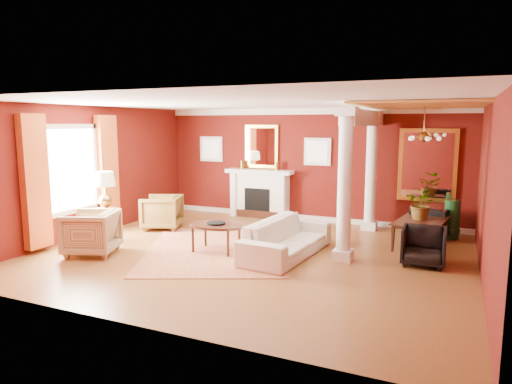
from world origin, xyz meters
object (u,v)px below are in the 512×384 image
at_px(coffee_table, 216,226).
at_px(side_table, 105,195).
at_px(sofa, 287,232).
at_px(dining_table, 422,226).
at_px(armchair_leopard, 162,210).
at_px(armchair_stripe, 91,230).

height_order(coffee_table, side_table, side_table).
distance_m(sofa, coffee_table, 1.40).
relative_size(side_table, dining_table, 0.96).
relative_size(sofa, armchair_leopard, 2.67).
height_order(armchair_leopard, armchair_stripe, armchair_stripe).
height_order(sofa, armchair_leopard, sofa).
height_order(sofa, coffee_table, sofa).
bearing_deg(dining_table, armchair_leopard, 106.82).
relative_size(armchair_stripe, coffee_table, 0.85).
height_order(sofa, side_table, side_table).
bearing_deg(sofa, dining_table, -47.89).
bearing_deg(armchair_stripe, coffee_table, 96.36).
distance_m(sofa, dining_table, 2.90).
height_order(sofa, armchair_stripe, armchair_stripe).
distance_m(armchair_stripe, coffee_table, 2.41).
relative_size(armchair_stripe, side_table, 0.62).
height_order(armchair_stripe, side_table, side_table).
bearing_deg(sofa, side_table, 103.71).
distance_m(armchair_stripe, dining_table, 6.62).
relative_size(coffee_table, side_table, 0.73).
bearing_deg(side_table, armchair_leopard, 77.03).
bearing_deg(armchair_leopard, sofa, 55.16).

